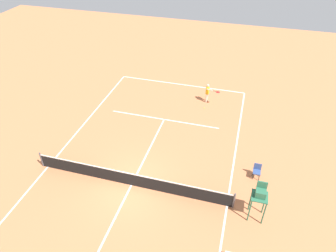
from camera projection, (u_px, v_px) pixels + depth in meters
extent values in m
plane|color=#D37A4C|center=(131.00, 185.00, 17.65)|extent=(60.00, 60.00, 0.00)
cube|color=white|center=(182.00, 84.00, 27.13)|extent=(11.06, 0.10, 0.01)
cube|color=white|center=(227.00, 206.00, 16.46)|extent=(0.10, 24.66, 0.01)
cube|color=white|center=(48.00, 167.00, 18.85)|extent=(0.10, 24.66, 0.01)
cube|color=white|center=(164.00, 119.00, 22.87)|extent=(8.30, 0.10, 0.01)
cube|color=white|center=(131.00, 185.00, 17.65)|extent=(0.10, 13.56, 0.01)
cylinder|color=#4C4C51|center=(234.00, 201.00, 16.07)|extent=(0.10, 0.10, 1.07)
cylinder|color=#4C4C51|center=(42.00, 160.00, 18.59)|extent=(0.10, 0.10, 1.07)
cube|color=black|center=(131.00, 180.00, 17.38)|extent=(11.66, 0.03, 0.91)
cube|color=white|center=(130.00, 174.00, 17.09)|extent=(11.66, 0.04, 0.06)
cylinder|color=beige|center=(207.00, 97.00, 24.69)|extent=(0.12, 0.12, 0.75)
cylinder|color=beige|center=(206.00, 98.00, 24.56)|extent=(0.12, 0.12, 0.75)
cylinder|color=yellow|center=(207.00, 91.00, 24.22)|extent=(0.28, 0.28, 0.59)
sphere|color=beige|center=(208.00, 85.00, 23.94)|extent=(0.21, 0.21, 0.21)
cylinder|color=beige|center=(208.00, 89.00, 24.33)|extent=(0.09, 0.09, 0.52)
cylinder|color=beige|center=(210.00, 90.00, 23.85)|extent=(0.53, 0.22, 0.09)
cylinder|color=black|center=(214.00, 91.00, 23.69)|extent=(0.26, 0.10, 0.04)
ellipsoid|color=red|center=(218.00, 92.00, 23.57)|extent=(0.38, 0.35, 0.04)
sphere|color=#CCE033|center=(204.00, 108.00, 24.04)|extent=(0.07, 0.07, 0.07)
cylinder|color=#2D6B4C|center=(264.00, 214.00, 15.11)|extent=(0.07, 0.07, 1.55)
cylinder|color=#2D6B4C|center=(249.00, 211.00, 15.27)|extent=(0.07, 0.07, 1.55)
cylinder|color=#2D6B4C|center=(264.00, 203.00, 15.65)|extent=(0.07, 0.07, 1.55)
cylinder|color=#2D6B4C|center=(250.00, 200.00, 15.80)|extent=(0.07, 0.07, 1.55)
cube|color=#2D6B4C|center=(260.00, 196.00, 14.97)|extent=(0.80, 0.80, 0.06)
cube|color=#2D6B4C|center=(261.00, 193.00, 14.84)|extent=(0.50, 0.44, 0.40)
cube|color=#2D6B4C|center=(262.00, 185.00, 14.78)|extent=(0.50, 0.06, 0.50)
cylinder|color=#262626|center=(259.00, 178.00, 17.81)|extent=(0.04, 0.04, 0.45)
cylinder|color=#262626|center=(253.00, 177.00, 17.88)|extent=(0.04, 0.04, 0.45)
cylinder|color=#262626|center=(259.00, 174.00, 18.08)|extent=(0.04, 0.04, 0.45)
cylinder|color=#262626|center=(253.00, 172.00, 18.15)|extent=(0.04, 0.04, 0.45)
cube|color=#38518C|center=(257.00, 172.00, 17.83)|extent=(0.44, 0.44, 0.06)
cube|color=#38518C|center=(258.00, 166.00, 17.85)|extent=(0.44, 0.04, 0.44)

